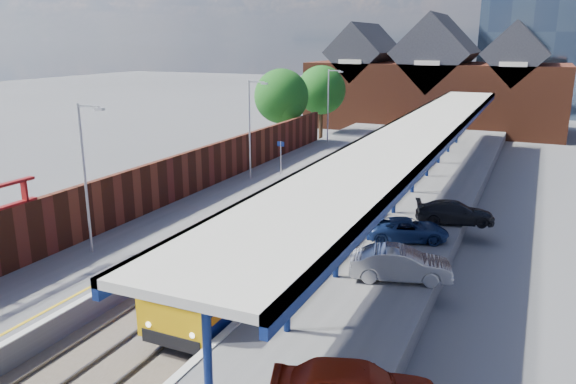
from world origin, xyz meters
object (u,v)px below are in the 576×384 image
lamp_post_b (86,170)px  parked_car_blue (408,229)px  platform_sign (281,152)px  train (399,144)px  lamp_post_c (251,124)px  parked_car_silver (400,264)px  lamp_post_d (329,101)px  parked_car_dark (455,212)px

lamp_post_b → parked_car_blue: 15.61m
lamp_post_b → platform_sign: bearing=85.7°
train → platform_sign: (-6.49, -9.93, 0.57)m
lamp_post_c → parked_car_blue: lamp_post_c is taller
parked_car_silver → lamp_post_d: bearing=9.5°
train → lamp_post_b: size_ratio=9.42×
lamp_post_c → parked_car_dark: (14.86, -4.50, -3.38)m
lamp_post_d → parked_car_silver: size_ratio=1.66×
parked_car_blue → parked_car_silver: bearing=167.3°
lamp_post_c → lamp_post_d: bearing=90.0°
lamp_post_d → parked_car_silver: bearing=-64.5°
lamp_post_c → parked_car_silver: (13.90, -13.17, -3.30)m
parked_car_dark → lamp_post_c: bearing=57.3°
lamp_post_b → parked_car_silver: lamp_post_b is taller
lamp_post_d → parked_car_dark: bearing=-54.1°
lamp_post_c → parked_car_silver: 19.43m
lamp_post_c → platform_sign: (1.36, 2.00, -2.30)m
lamp_post_c → parked_car_silver: bearing=-43.4°
lamp_post_c → platform_sign: 3.34m
parked_car_blue → train: bearing=-7.2°
parked_car_silver → parked_car_dark: bearing=-22.3°
lamp_post_b → train: bearing=74.3°
lamp_post_b → lamp_post_d: same height
train → lamp_post_b: lamp_post_b is taller
parked_car_blue → parked_car_dark: bearing=-46.6°
lamp_post_d → parked_car_blue: (13.12, -24.26, -3.43)m
lamp_post_c → parked_car_blue: 15.88m
lamp_post_c → lamp_post_d: size_ratio=1.00×
train → parked_car_dark: train is taller
lamp_post_c → lamp_post_d: same height
train → lamp_post_c: size_ratio=9.42×
parked_car_dark → lamp_post_b: bearing=111.9°
lamp_post_b → parked_car_blue: bearing=30.5°
train → lamp_post_d: bearing=152.6°
lamp_post_b → parked_car_silver: bearing=11.5°
parked_car_blue → lamp_post_d: bearing=6.6°
lamp_post_d → parked_car_dark: (14.86, -20.50, -3.38)m
lamp_post_b → parked_car_silver: (13.90, 2.83, -3.30)m
platform_sign → parked_car_dark: size_ratio=0.60×
platform_sign → lamp_post_d: bearing=95.6°
platform_sign → parked_car_blue: platform_sign is taller
parked_car_silver → lamp_post_b: bearing=85.5°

